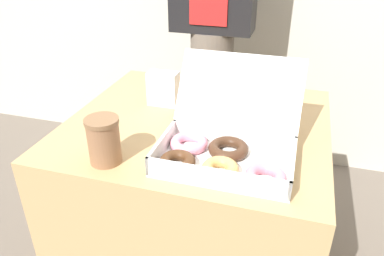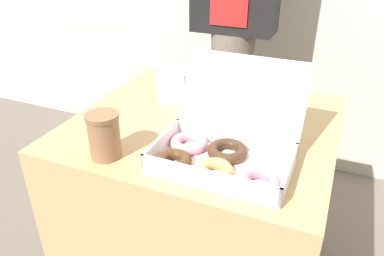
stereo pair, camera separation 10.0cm
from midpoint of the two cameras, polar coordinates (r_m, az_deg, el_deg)
name	(u,v)px [view 1 (the left image)]	position (r m, az deg, el deg)	size (l,w,h in m)	color
table	(197,208)	(1.38, -1.33, -12.13)	(0.81, 0.74, 0.71)	tan
donut_box	(223,147)	(0.97, 1.77, -3.03)	(0.35, 0.34, 0.23)	white
coffee_cup	(104,140)	(0.99, -16.11, -1.90)	(0.09, 0.09, 0.13)	#8C6042
napkin_holder	(163,89)	(1.29, -6.63, 5.95)	(0.10, 0.06, 0.12)	silver
person_customer	(213,9)	(1.75, 1.54, 17.61)	(0.37, 0.23, 1.62)	#665B51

